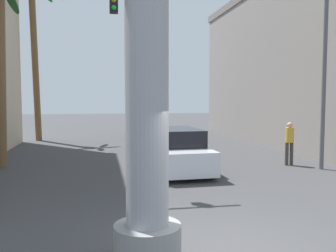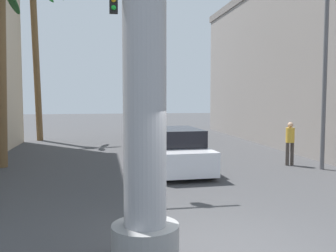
# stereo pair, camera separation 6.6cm
# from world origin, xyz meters

# --- Properties ---
(ground_plane) EXTENTS (91.38, 91.38, 0.00)m
(ground_plane) POSITION_xyz_m (0.00, 10.00, 0.00)
(ground_plane) COLOR #424244
(street_lamp) EXTENTS (2.30, 0.28, 7.04)m
(street_lamp) POSITION_xyz_m (5.67, 6.60, 4.25)
(street_lamp) COLOR #59595E
(street_lamp) RESTS_ON ground
(traffic_light_mast) EXTENTS (5.09, 0.32, 6.04)m
(traffic_light_mast) POSITION_xyz_m (-4.48, 5.09, 4.25)
(traffic_light_mast) COLOR #333333
(traffic_light_mast) RESTS_ON ground
(car_lead) EXTENTS (2.19, 4.69, 1.56)m
(car_lead) POSITION_xyz_m (0.50, 7.35, 0.74)
(car_lead) COLOR black
(car_lead) RESTS_ON ground
(car_far) EXTENTS (2.02, 4.34, 1.56)m
(car_far) POSITION_xyz_m (0.70, 20.00, 0.73)
(car_far) COLOR black
(car_far) RESTS_ON ground
(palm_tree_mid_left) EXTENTS (3.23, 3.25, 7.09)m
(palm_tree_mid_left) POSITION_xyz_m (-5.87, 9.05, 4.15)
(palm_tree_mid_left) COLOR brown
(palm_tree_mid_left) RESTS_ON ground
(palm_tree_far_left) EXTENTS (2.79, 2.86, 9.36)m
(palm_tree_far_left) POSITION_xyz_m (-5.98, 17.92, 5.44)
(palm_tree_far_left) COLOR brown
(palm_tree_far_left) RESTS_ON ground
(pedestrian_mid_right) EXTENTS (0.34, 0.34, 1.72)m
(pedestrian_mid_right) POSITION_xyz_m (5.21, 7.56, 1.01)
(pedestrian_mid_right) COLOR #3F3833
(pedestrian_mid_right) RESTS_ON ground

